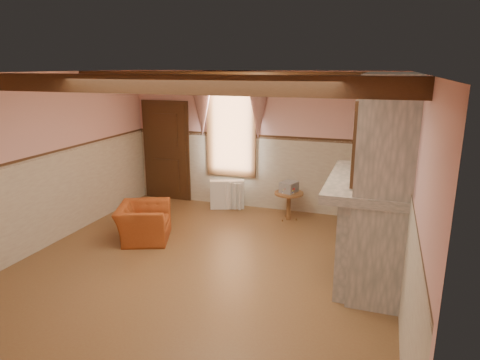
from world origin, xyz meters
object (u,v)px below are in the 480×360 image
(mantel_clock, at_px, (372,159))
(oil_lamp, at_px, (372,158))
(armchair, at_px, (144,222))
(side_table, at_px, (289,206))
(radiator, at_px, (227,194))
(bowl, at_px, (369,174))

(mantel_clock, relative_size, oil_lamp, 0.86)
(armchair, height_order, oil_lamp, oil_lamp)
(side_table, distance_m, mantel_clock, 2.20)
(side_table, bearing_deg, oil_lamp, -38.84)
(radiator, bearing_deg, armchair, -132.25)
(mantel_clock, bearing_deg, bowl, -90.00)
(armchair, xyz_separation_m, radiator, (0.77, 2.01, -0.00))
(armchair, xyz_separation_m, oil_lamp, (3.62, 0.56, 1.26))
(side_table, xyz_separation_m, radiator, (-1.36, 0.26, 0.02))
(side_table, relative_size, oil_lamp, 1.96)
(armchair, relative_size, oil_lamp, 3.35)
(side_table, bearing_deg, mantel_clock, -34.95)
(armchair, xyz_separation_m, bowl, (3.62, -0.02, 1.15))
(bowl, bearing_deg, radiator, 144.47)
(armchair, bearing_deg, oil_lamp, -102.27)
(bowl, bearing_deg, oil_lamp, 90.00)
(armchair, relative_size, bowl, 2.99)
(side_table, distance_m, oil_lamp, 2.30)
(armchair, distance_m, side_table, 2.76)
(radiator, distance_m, mantel_clock, 3.35)
(mantel_clock, distance_m, oil_lamp, 0.16)
(bowl, bearing_deg, mantel_clock, 90.00)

